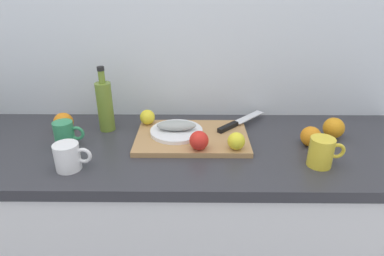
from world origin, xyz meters
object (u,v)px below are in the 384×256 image
white_plate (176,131)px  fish_fillet (176,125)px  lemon_0 (236,141)px  orange_0 (63,122)px  coffee_mug_2 (65,134)px  olive_oil_bottle (105,105)px  cutting_board (192,137)px  coffee_mug_0 (322,152)px  chef_knife (236,123)px  coffee_mug_1 (68,157)px

white_plate → fish_fillet: 0.03m
lemon_0 → orange_0: (-0.69, 0.18, -0.01)m
lemon_0 → coffee_mug_2: bearing=175.4°
olive_oil_bottle → lemon_0: bearing=-21.5°
cutting_board → olive_oil_bottle: size_ratio=1.62×
coffee_mug_2 → lemon_0: bearing=-4.6°
coffee_mug_0 → coffee_mug_2: size_ratio=1.07×
fish_fillet → chef_knife: (0.25, 0.08, -0.02)m
fish_fillet → coffee_mug_0: bearing=-22.5°
lemon_0 → orange_0: lemon_0 is taller
white_plate → coffee_mug_1: (-0.35, -0.24, 0.02)m
fish_fillet → lemon_0: size_ratio=2.45×
white_plate → olive_oil_bottle: olive_oil_bottle is taller
white_plate → orange_0: (-0.47, 0.06, 0.01)m
white_plate → coffee_mug_2: coffee_mug_2 is taller
lemon_0 → coffee_mug_0: (0.28, -0.08, -0.00)m
fish_fillet → orange_0: 0.47m
coffee_mug_2 → cutting_board: bearing=7.4°
lemon_0 → coffee_mug_2: coffee_mug_2 is taller
chef_knife → orange_0: orange_0 is taller
lemon_0 → coffee_mug_0: size_ratio=0.52×
olive_oil_bottle → white_plate: bearing=-14.2°
coffee_mug_0 → chef_knife: bearing=131.9°
white_plate → lemon_0: size_ratio=3.27×
chef_knife → olive_oil_bottle: bearing=134.5°
olive_oil_bottle → cutting_board: bearing=-14.3°
cutting_board → coffee_mug_2: (-0.47, -0.06, 0.04)m
lemon_0 → coffee_mug_1: bearing=-169.3°
orange_0 → olive_oil_bottle: bearing=6.3°
white_plate → olive_oil_bottle: bearing=165.8°
fish_fillet → lemon_0: 0.26m
chef_knife → coffee_mug_0: 0.38m
white_plate → chef_knife: bearing=17.4°
white_plate → fish_fillet: bearing=0.0°
cutting_board → coffee_mug_1: size_ratio=3.55×
cutting_board → coffee_mug_2: coffee_mug_2 is taller
cutting_board → white_plate: bearing=165.0°
orange_0 → coffee_mug_1: bearing=-66.9°
fish_fillet → lemon_0: lemon_0 is taller
cutting_board → lemon_0: lemon_0 is taller
lemon_0 → coffee_mug_0: coffee_mug_0 is taller
lemon_0 → coffee_mug_2: (-0.63, 0.05, -0.00)m
orange_0 → lemon_0: bearing=-14.9°
fish_fillet → chef_knife: 0.26m
fish_fillet → orange_0: (-0.47, 0.06, -0.01)m
cutting_board → coffee_mug_2: 0.48m
cutting_board → coffee_mug_0: coffee_mug_0 is taller
white_plate → fish_fillet: (0.00, 0.00, 0.03)m
chef_knife → orange_0: bearing=136.0°
fish_fillet → coffee_mug_2: bearing=-169.3°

